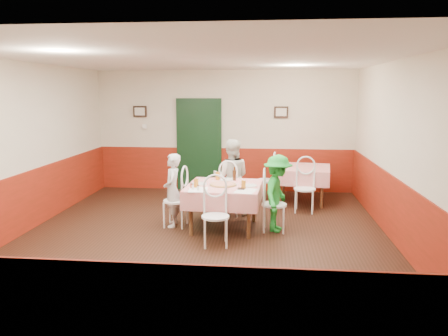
# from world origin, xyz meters

# --- Properties ---
(floor) EXTENTS (7.00, 7.00, 0.00)m
(floor) POSITION_xyz_m (0.00, 0.00, 0.00)
(floor) COLOR black
(floor) RESTS_ON ground
(ceiling) EXTENTS (7.00, 7.00, 0.00)m
(ceiling) POSITION_xyz_m (0.00, 0.00, 2.80)
(ceiling) COLOR white
(ceiling) RESTS_ON back_wall
(back_wall) EXTENTS (6.00, 0.10, 2.80)m
(back_wall) POSITION_xyz_m (0.00, 3.50, 1.40)
(back_wall) COLOR beige
(back_wall) RESTS_ON ground
(front_wall) EXTENTS (6.00, 0.10, 2.80)m
(front_wall) POSITION_xyz_m (0.00, -3.50, 1.40)
(front_wall) COLOR beige
(front_wall) RESTS_ON ground
(left_wall) EXTENTS (0.10, 7.00, 2.80)m
(left_wall) POSITION_xyz_m (-3.00, 0.00, 1.40)
(left_wall) COLOR beige
(left_wall) RESTS_ON ground
(right_wall) EXTENTS (0.10, 7.00, 2.80)m
(right_wall) POSITION_xyz_m (3.00, 0.00, 1.40)
(right_wall) COLOR beige
(right_wall) RESTS_ON ground
(wainscot_back) EXTENTS (6.00, 0.03, 1.00)m
(wainscot_back) POSITION_xyz_m (0.00, 3.48, 0.50)
(wainscot_back) COLOR maroon
(wainscot_back) RESTS_ON ground
(wainscot_front) EXTENTS (6.00, 0.03, 1.00)m
(wainscot_front) POSITION_xyz_m (0.00, -3.48, 0.50)
(wainscot_front) COLOR maroon
(wainscot_front) RESTS_ON ground
(wainscot_left) EXTENTS (0.03, 7.00, 1.00)m
(wainscot_left) POSITION_xyz_m (-2.98, 0.00, 0.50)
(wainscot_left) COLOR maroon
(wainscot_left) RESTS_ON ground
(wainscot_right) EXTENTS (0.03, 7.00, 1.00)m
(wainscot_right) POSITION_xyz_m (2.98, 0.00, 0.50)
(wainscot_right) COLOR maroon
(wainscot_right) RESTS_ON ground
(door) EXTENTS (0.96, 0.06, 2.10)m
(door) POSITION_xyz_m (-0.60, 3.45, 1.05)
(door) COLOR black
(door) RESTS_ON ground
(picture_left) EXTENTS (0.32, 0.03, 0.26)m
(picture_left) POSITION_xyz_m (-2.00, 3.45, 1.85)
(picture_left) COLOR black
(picture_left) RESTS_ON back_wall
(picture_right) EXTENTS (0.32, 0.03, 0.26)m
(picture_right) POSITION_xyz_m (1.30, 3.45, 1.85)
(picture_right) COLOR black
(picture_right) RESTS_ON back_wall
(thermostat) EXTENTS (0.10, 0.03, 0.10)m
(thermostat) POSITION_xyz_m (-1.90, 3.45, 1.50)
(thermostat) COLOR white
(thermostat) RESTS_ON back_wall
(main_table) EXTENTS (1.28, 1.28, 0.77)m
(main_table) POSITION_xyz_m (0.28, 0.53, 0.38)
(main_table) COLOR red
(main_table) RESTS_ON ground
(second_table) EXTENTS (1.26, 1.26, 0.77)m
(second_table) POSITION_xyz_m (1.74, 2.48, 0.38)
(second_table) COLOR red
(second_table) RESTS_ON ground
(chair_left) EXTENTS (0.46, 0.46, 0.90)m
(chair_left) POSITION_xyz_m (-0.56, 0.57, 0.45)
(chair_left) COLOR white
(chair_left) RESTS_ON ground
(chair_right) EXTENTS (0.44, 0.44, 0.90)m
(chair_right) POSITION_xyz_m (1.13, 0.49, 0.45)
(chair_right) COLOR white
(chair_right) RESTS_ON ground
(chair_far) EXTENTS (0.50, 0.50, 0.90)m
(chair_far) POSITION_xyz_m (0.33, 1.38, 0.45)
(chair_far) COLOR white
(chair_far) RESTS_ON ground
(chair_near) EXTENTS (0.47, 0.47, 0.90)m
(chair_near) POSITION_xyz_m (0.24, -0.32, 0.45)
(chair_near) COLOR white
(chair_near) RESTS_ON ground
(chair_second_a) EXTENTS (0.47, 0.47, 0.90)m
(chair_second_a) POSITION_xyz_m (0.99, 2.48, 0.45)
(chair_second_a) COLOR white
(chair_second_a) RESTS_ON ground
(chair_second_b) EXTENTS (0.47, 0.47, 0.90)m
(chair_second_b) POSITION_xyz_m (1.74, 1.73, 0.45)
(chair_second_b) COLOR white
(chair_second_b) RESTS_ON ground
(pizza) EXTENTS (0.45, 0.45, 0.03)m
(pizza) POSITION_xyz_m (0.27, 0.49, 0.77)
(pizza) COLOR #B74723
(pizza) RESTS_ON main_table
(plate_left) EXTENTS (0.26, 0.26, 0.01)m
(plate_left) POSITION_xyz_m (-0.13, 0.54, 0.77)
(plate_left) COLOR white
(plate_left) RESTS_ON main_table
(plate_right) EXTENTS (0.26, 0.26, 0.01)m
(plate_right) POSITION_xyz_m (0.72, 0.48, 0.77)
(plate_right) COLOR white
(plate_right) RESTS_ON main_table
(plate_far) EXTENTS (0.26, 0.26, 0.01)m
(plate_far) POSITION_xyz_m (0.29, 0.94, 0.77)
(plate_far) COLOR white
(plate_far) RESTS_ON main_table
(glass_a) EXTENTS (0.08, 0.08, 0.14)m
(glass_a) POSITION_xyz_m (-0.15, 0.29, 0.83)
(glass_a) COLOR #BF7219
(glass_a) RESTS_ON main_table
(glass_b) EXTENTS (0.08, 0.08, 0.14)m
(glass_b) POSITION_xyz_m (0.63, 0.26, 0.83)
(glass_b) COLOR #BF7219
(glass_b) RESTS_ON main_table
(glass_c) EXTENTS (0.08, 0.08, 0.14)m
(glass_c) POSITION_xyz_m (0.13, 0.96, 0.83)
(glass_c) COLOR #BF7219
(glass_c) RESTS_ON main_table
(beer_bottle) EXTENTS (0.06, 0.06, 0.22)m
(beer_bottle) POSITION_xyz_m (0.43, 0.93, 0.87)
(beer_bottle) COLOR #381C0A
(beer_bottle) RESTS_ON main_table
(shaker_a) EXTENTS (0.04, 0.04, 0.09)m
(shaker_a) POSITION_xyz_m (-0.18, 0.14, 0.81)
(shaker_a) COLOR silver
(shaker_a) RESTS_ON main_table
(shaker_b) EXTENTS (0.04, 0.04, 0.09)m
(shaker_b) POSITION_xyz_m (-0.08, 0.06, 0.81)
(shaker_b) COLOR silver
(shaker_b) RESTS_ON main_table
(shaker_c) EXTENTS (0.04, 0.04, 0.09)m
(shaker_c) POSITION_xyz_m (-0.22, 0.22, 0.81)
(shaker_c) COLOR #B23319
(shaker_c) RESTS_ON main_table
(menu_left) EXTENTS (0.33, 0.42, 0.00)m
(menu_left) POSITION_xyz_m (-0.09, 0.13, 0.76)
(menu_left) COLOR white
(menu_left) RESTS_ON main_table
(menu_right) EXTENTS (0.39, 0.46, 0.00)m
(menu_right) POSITION_xyz_m (0.67, 0.12, 0.76)
(menu_right) COLOR white
(menu_right) RESTS_ON main_table
(wallet) EXTENTS (0.11, 0.10, 0.02)m
(wallet) POSITION_xyz_m (0.59, 0.22, 0.77)
(wallet) COLOR black
(wallet) RESTS_ON main_table
(diner_left) EXTENTS (0.37, 0.50, 1.27)m
(diner_left) POSITION_xyz_m (-0.61, 0.58, 0.64)
(diner_left) COLOR gray
(diner_left) RESTS_ON ground
(diner_far) EXTENTS (0.70, 0.55, 1.44)m
(diner_far) POSITION_xyz_m (0.33, 1.43, 0.72)
(diner_far) COLOR gray
(diner_far) RESTS_ON ground
(diner_right) EXTENTS (0.65, 0.92, 1.29)m
(diner_right) POSITION_xyz_m (1.18, 0.48, 0.65)
(diner_right) COLOR gray
(diner_right) RESTS_ON ground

